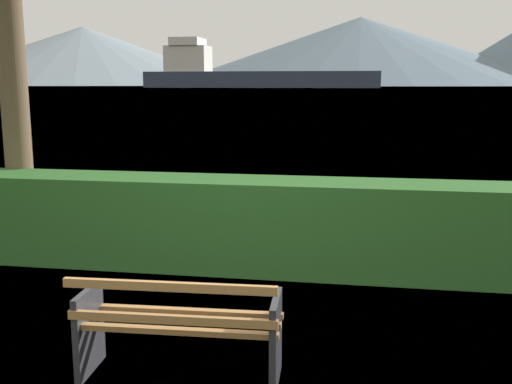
{
  "coord_description": "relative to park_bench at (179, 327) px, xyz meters",
  "views": [
    {
      "loc": [
        1.31,
        -4.18,
        2.25
      ],
      "look_at": [
        0.0,
        3.41,
        0.84
      ],
      "focal_mm": 41.94,
      "sensor_mm": 36.0,
      "label": 1
    }
  ],
  "objects": [
    {
      "name": "cargo_ship_large",
      "position": [
        -53.74,
        278.85,
        6.1
      ],
      "size": [
        111.25,
        19.12,
        23.34
      ],
      "color": "#2D384C",
      "rests_on": "water_surface"
    },
    {
      "name": "park_bench",
      "position": [
        0.0,
        0.0,
        0.0
      ],
      "size": [
        1.58,
        0.64,
        0.87
      ],
      "color": "#A0703F",
      "rests_on": "ground_plane"
    },
    {
      "name": "ground_plane",
      "position": [
        -0.0,
        0.06,
        -0.42
      ],
      "size": [
        1400.0,
        1400.0,
        0.0
      ],
      "primitive_type": "plane",
      "color": "#4C6B33"
    },
    {
      "name": "hedge_row",
      "position": [
        -0.0,
        2.84,
        0.13
      ],
      "size": [
        10.64,
        0.82,
        1.11
      ],
      "primitive_type": "cube",
      "color": "#285B23",
      "rests_on": "ground_plane"
    },
    {
      "name": "water_surface",
      "position": [
        -0.0,
        306.88,
        -0.42
      ],
      "size": [
        620.0,
        620.0,
        0.0
      ],
      "primitive_type": "plane",
      "color": "slate",
      "rests_on": "ground_plane"
    },
    {
      "name": "distant_hills",
      "position": [
        -15.93,
        587.51,
        34.34
      ],
      "size": [
        773.67,
        378.91,
        87.2
      ],
      "color": "gray",
      "rests_on": "ground_plane"
    }
  ]
}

